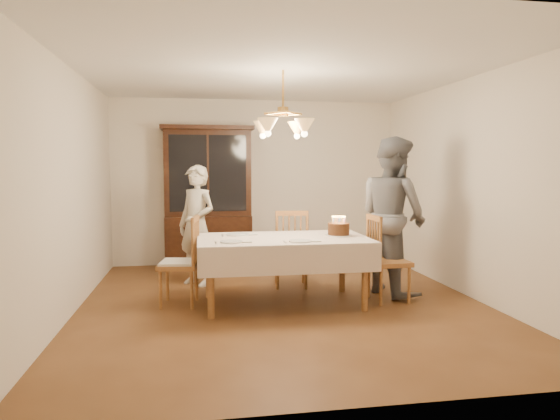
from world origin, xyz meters
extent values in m
plane|color=#593419|center=(0.00, 0.00, 0.00)|extent=(5.00, 5.00, 0.00)
plane|color=white|center=(0.00, 0.00, 2.60)|extent=(5.00, 5.00, 0.00)
plane|color=silver|center=(0.00, 2.50, 1.30)|extent=(4.50, 0.00, 4.50)
plane|color=silver|center=(0.00, -2.50, 1.30)|extent=(4.50, 0.00, 4.50)
plane|color=silver|center=(-2.25, 0.00, 1.30)|extent=(0.00, 5.00, 5.00)
plane|color=silver|center=(2.25, 0.00, 1.30)|extent=(0.00, 5.00, 5.00)
cube|color=brown|center=(0.00, 0.00, 0.73)|extent=(1.80, 1.00, 0.04)
cube|color=#EDE7CD|center=(0.00, 0.00, 0.75)|extent=(1.90, 1.10, 0.01)
cylinder|color=brown|center=(-0.82, -0.42, 0.35)|extent=(0.07, 0.07, 0.71)
cylinder|color=brown|center=(0.82, -0.42, 0.35)|extent=(0.07, 0.07, 0.71)
cylinder|color=brown|center=(-0.82, 0.42, 0.35)|extent=(0.07, 0.07, 0.71)
cylinder|color=brown|center=(0.82, 0.42, 0.35)|extent=(0.07, 0.07, 0.71)
cube|color=black|center=(-0.77, 2.23, 0.40)|extent=(1.30, 0.50, 0.80)
cube|color=black|center=(-0.77, 2.28, 1.45)|extent=(1.30, 0.40, 1.30)
cube|color=black|center=(-0.77, 2.08, 1.45)|extent=(1.14, 0.01, 1.14)
cube|color=black|center=(-0.77, 2.23, 2.13)|extent=(1.38, 0.54, 0.06)
cube|color=brown|center=(0.24, 0.81, 0.45)|extent=(0.48, 0.47, 0.05)
cube|color=brown|center=(0.22, 0.62, 0.97)|extent=(0.40, 0.08, 0.06)
cylinder|color=brown|center=(0.44, 0.96, 0.21)|extent=(0.04, 0.04, 0.43)
cylinder|color=brown|center=(0.08, 1.00, 0.21)|extent=(0.04, 0.04, 0.43)
cylinder|color=brown|center=(0.40, 0.62, 0.21)|extent=(0.04, 0.04, 0.43)
cylinder|color=brown|center=(0.05, 0.66, 0.21)|extent=(0.04, 0.04, 0.43)
cube|color=brown|center=(-1.16, 0.15, 0.45)|extent=(0.48, 0.50, 0.05)
cube|color=brown|center=(-0.97, 0.13, 0.97)|extent=(0.10, 0.40, 0.06)
cylinder|color=brown|center=(-1.30, 0.36, 0.21)|extent=(0.04, 0.04, 0.43)
cylinder|color=brown|center=(-1.35, 0.00, 0.21)|extent=(0.04, 0.04, 0.43)
cylinder|color=brown|center=(-0.96, 0.31, 0.21)|extent=(0.04, 0.04, 0.43)
cylinder|color=brown|center=(-1.02, -0.05, 0.21)|extent=(0.04, 0.04, 0.43)
cube|color=beige|center=(-1.16, 0.15, 0.48)|extent=(0.44, 0.45, 0.03)
cube|color=brown|center=(1.23, -0.08, 0.45)|extent=(0.44, 0.46, 0.05)
cube|color=brown|center=(1.04, -0.08, 0.97)|extent=(0.05, 0.40, 0.06)
cylinder|color=brown|center=(1.40, -0.25, 0.21)|extent=(0.04, 0.04, 0.43)
cylinder|color=brown|center=(1.39, 0.11, 0.21)|extent=(0.04, 0.04, 0.43)
cylinder|color=brown|center=(1.07, -0.26, 0.21)|extent=(0.04, 0.04, 0.43)
cylinder|color=brown|center=(1.05, 0.10, 0.21)|extent=(0.04, 0.04, 0.43)
imported|color=beige|center=(-0.95, 1.09, 0.79)|extent=(0.67, 0.67, 1.57)
imported|color=slate|center=(1.40, 0.27, 0.95)|extent=(0.96, 1.09, 1.91)
cylinder|color=white|center=(0.65, 0.02, 0.77)|extent=(0.30, 0.30, 0.01)
cylinder|color=#351B0C|center=(0.65, 0.02, 0.84)|extent=(0.25, 0.25, 0.13)
cylinder|color=#598CD8|center=(0.72, 0.02, 0.94)|extent=(0.01, 0.01, 0.07)
sphere|color=#FFB23F|center=(0.72, 0.02, 0.98)|extent=(0.01, 0.01, 0.01)
cylinder|color=pink|center=(0.72, 0.05, 0.94)|extent=(0.01, 0.01, 0.07)
sphere|color=#FFB23F|center=(0.72, 0.05, 0.98)|extent=(0.01, 0.01, 0.01)
cylinder|color=#EACC66|center=(0.71, 0.07, 0.94)|extent=(0.01, 0.01, 0.07)
sphere|color=#FFB23F|center=(0.71, 0.07, 0.98)|extent=(0.01, 0.01, 0.01)
cylinder|color=#598CD8|center=(0.68, 0.08, 0.94)|extent=(0.01, 0.01, 0.07)
sphere|color=#FFB23F|center=(0.68, 0.08, 0.98)|extent=(0.01, 0.01, 0.01)
cylinder|color=pink|center=(0.66, 0.09, 0.94)|extent=(0.01, 0.01, 0.07)
sphere|color=#FFB23F|center=(0.66, 0.09, 0.98)|extent=(0.01, 0.01, 0.01)
cylinder|color=#EACC66|center=(0.63, 0.09, 0.94)|extent=(0.01, 0.01, 0.07)
sphere|color=#FFB23F|center=(0.63, 0.09, 0.98)|extent=(0.01, 0.01, 0.01)
cylinder|color=#598CD8|center=(0.61, 0.08, 0.94)|extent=(0.01, 0.01, 0.07)
sphere|color=#FFB23F|center=(0.61, 0.08, 0.98)|extent=(0.01, 0.01, 0.01)
cylinder|color=pink|center=(0.59, 0.06, 0.94)|extent=(0.01, 0.01, 0.07)
sphere|color=#FFB23F|center=(0.59, 0.06, 0.98)|extent=(0.01, 0.01, 0.01)
cylinder|color=#EACC66|center=(0.58, 0.03, 0.94)|extent=(0.01, 0.01, 0.07)
sphere|color=#FFB23F|center=(0.58, 0.03, 0.98)|extent=(0.01, 0.01, 0.01)
cylinder|color=#598CD8|center=(0.58, 0.01, 0.94)|extent=(0.01, 0.01, 0.07)
sphere|color=#FFB23F|center=(0.58, 0.01, 0.98)|extent=(0.01, 0.01, 0.01)
cylinder|color=pink|center=(0.59, -0.02, 0.94)|extent=(0.01, 0.01, 0.07)
sphere|color=#FFB23F|center=(0.59, -0.02, 0.98)|extent=(0.01, 0.01, 0.01)
cylinder|color=#EACC66|center=(0.61, -0.04, 0.94)|extent=(0.01, 0.01, 0.07)
sphere|color=#FFB23F|center=(0.61, -0.04, 0.98)|extent=(0.01, 0.01, 0.01)
cylinder|color=#598CD8|center=(0.63, -0.05, 0.94)|extent=(0.01, 0.01, 0.07)
sphere|color=#FFB23F|center=(0.63, -0.05, 0.98)|extent=(0.01, 0.01, 0.01)
cylinder|color=pink|center=(0.66, -0.05, 0.94)|extent=(0.01, 0.01, 0.07)
sphere|color=#FFB23F|center=(0.66, -0.05, 0.98)|extent=(0.01, 0.01, 0.01)
cylinder|color=#EACC66|center=(0.68, -0.05, 0.94)|extent=(0.01, 0.01, 0.07)
sphere|color=#FFB23F|center=(0.68, -0.05, 0.98)|extent=(0.01, 0.01, 0.01)
cylinder|color=#598CD8|center=(0.71, -0.03, 0.94)|extent=(0.01, 0.01, 0.07)
sphere|color=#FFB23F|center=(0.71, -0.03, 0.98)|extent=(0.01, 0.01, 0.01)
cylinder|color=pink|center=(0.72, -0.01, 0.94)|extent=(0.01, 0.01, 0.07)
sphere|color=#FFB23F|center=(0.72, -0.01, 0.98)|extent=(0.01, 0.01, 0.01)
cylinder|color=white|center=(-0.60, -0.28, 0.77)|extent=(0.24, 0.24, 0.02)
cube|color=silver|center=(-0.76, -0.28, 0.76)|extent=(0.01, 0.16, 0.01)
cube|color=beige|center=(-0.43, -0.28, 0.76)|extent=(0.10, 0.10, 0.01)
cylinder|color=white|center=(0.13, -0.35, 0.77)|extent=(0.24, 0.24, 0.02)
cube|color=silver|center=(-0.04, -0.35, 0.76)|extent=(0.01, 0.16, 0.01)
cube|color=beige|center=(0.29, -0.35, 0.76)|extent=(0.10, 0.10, 0.01)
cylinder|color=white|center=(-0.49, 0.26, 0.77)|extent=(0.26, 0.26, 0.02)
cube|color=silver|center=(-0.66, 0.26, 0.76)|extent=(0.01, 0.16, 0.01)
cube|color=beige|center=(-0.31, 0.26, 0.76)|extent=(0.10, 0.10, 0.01)
cylinder|color=#BF8C3F|center=(0.00, 0.00, 2.40)|extent=(0.02, 0.02, 0.40)
cylinder|color=#BF8C3F|center=(0.00, 0.00, 2.15)|extent=(0.12, 0.12, 0.10)
cone|color=#D8994C|center=(0.20, 0.20, 1.97)|extent=(0.22, 0.22, 0.18)
sphere|color=#FFD899|center=(0.20, 0.20, 1.90)|extent=(0.07, 0.07, 0.07)
cone|color=#D8994C|center=(-0.20, 0.20, 1.97)|extent=(0.22, 0.22, 0.18)
sphere|color=#FFD899|center=(-0.20, 0.20, 1.90)|extent=(0.07, 0.07, 0.07)
cone|color=#D8994C|center=(-0.20, -0.20, 1.97)|extent=(0.22, 0.22, 0.18)
sphere|color=#FFD899|center=(-0.20, -0.20, 1.90)|extent=(0.07, 0.07, 0.07)
cone|color=#D8994C|center=(0.20, -0.20, 1.97)|extent=(0.22, 0.22, 0.18)
sphere|color=#FFD899|center=(0.20, -0.20, 1.90)|extent=(0.07, 0.07, 0.07)
camera|label=1|loc=(-0.95, -5.46, 1.55)|focal=32.00mm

